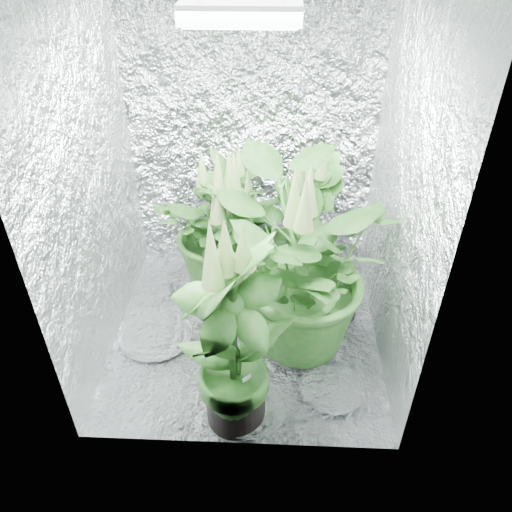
{
  "coord_description": "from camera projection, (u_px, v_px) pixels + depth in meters",
  "views": [
    {
      "loc": [
        0.16,
        -2.25,
        2.22
      ],
      "look_at": [
        0.06,
        0.0,
        0.57
      ],
      "focal_mm": 35.0,
      "sensor_mm": 36.0,
      "label": 1
    }
  ],
  "objects": [
    {
      "name": "plant_b",
      "position": [
        230.0,
        217.0,
        3.4
      ],
      "size": [
        0.63,
        0.63,
        0.96
      ],
      "rotation": [
        0.0,
        0.0,
        1.01
      ],
      "color": "black",
      "rests_on": "ground"
    },
    {
      "name": "plant_d",
      "position": [
        239.0,
        250.0,
        3.08
      ],
      "size": [
        0.69,
        0.69,
        0.97
      ],
      "rotation": [
        0.0,
        0.0,
        2.27
      ],
      "color": "black",
      "rests_on": "ground"
    },
    {
      "name": "plant_label",
      "position": [
        248.0,
        383.0,
        2.41
      ],
      "size": [
        0.05,
        0.05,
        0.08
      ],
      "primitive_type": "cube",
      "rotation": [
        -0.21,
        0.0,
        0.76
      ],
      "color": "white",
      "rests_on": "plant_f"
    },
    {
      "name": "grow_lamp",
      "position": [
        241.0,
        11.0,
        2.06
      ],
      "size": [
        0.5,
        0.3,
        0.22
      ],
      "color": "gray",
      "rests_on": "ceiling"
    },
    {
      "name": "plant_f",
      "position": [
        233.0,
        339.0,
        2.28
      ],
      "size": [
        0.78,
        0.78,
        1.23
      ],
      "rotation": [
        0.0,
        0.0,
        4.3
      ],
      "color": "black",
      "rests_on": "ground"
    },
    {
      "name": "ground",
      "position": [
        246.0,
        329.0,
        3.13
      ],
      "size": [
        1.6,
        1.6,
        0.0
      ],
      "primitive_type": "plane",
      "color": "white",
      "rests_on": "ground"
    },
    {
      "name": "plant_c",
      "position": [
        302.0,
        232.0,
        3.13
      ],
      "size": [
        0.57,
        0.57,
        1.08
      ],
      "rotation": [
        0.0,
        0.0,
        1.62
      ],
      "color": "black",
      "rests_on": "ground"
    },
    {
      "name": "walls",
      "position": [
        244.0,
        188.0,
        2.54
      ],
      "size": [
        1.62,
        1.62,
        2.0
      ],
      "color": "white",
      "rests_on": "ground"
    },
    {
      "name": "plant_a",
      "position": [
        222.0,
        228.0,
        3.24
      ],
      "size": [
        0.79,
        0.79,
        0.97
      ],
      "rotation": [
        0.0,
        0.0,
        6.28
      ],
      "color": "black",
      "rests_on": "ground"
    },
    {
      "name": "circulation_fan",
      "position": [
        342.0,
        296.0,
        3.15
      ],
      "size": [
        0.17,
        0.32,
        0.36
      ],
      "rotation": [
        0.0,
        0.0,
        -0.18
      ],
      "color": "black",
      "rests_on": "ground"
    },
    {
      "name": "plant_e",
      "position": [
        296.0,
        271.0,
        2.68
      ],
      "size": [
        1.2,
        1.2,
        1.21
      ],
      "rotation": [
        0.0,
        0.0,
        2.9
      ],
      "color": "black",
      "rests_on": "ground"
    }
  ]
}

